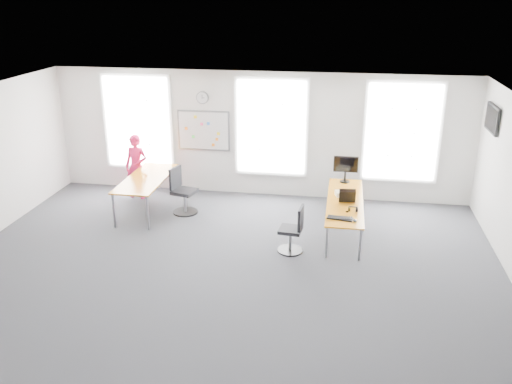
% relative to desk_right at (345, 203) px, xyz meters
% --- Properties ---
extents(floor, '(10.00, 10.00, 0.00)m').
position_rel_desk_right_xyz_m(floor, '(-2.10, -2.13, -0.62)').
color(floor, '#27272C').
rests_on(floor, ground).
extents(ceiling, '(10.00, 10.00, 0.00)m').
position_rel_desk_right_xyz_m(ceiling, '(-2.10, -2.13, 2.38)').
color(ceiling, white).
rests_on(ceiling, ground).
extents(wall_back, '(10.00, 0.00, 10.00)m').
position_rel_desk_right_xyz_m(wall_back, '(-2.10, 1.87, 0.88)').
color(wall_back, silver).
rests_on(wall_back, ground).
extents(wall_front, '(10.00, 0.00, 10.00)m').
position_rel_desk_right_xyz_m(wall_front, '(-2.10, -6.13, 0.88)').
color(wall_front, silver).
rests_on(wall_front, ground).
extents(window_left, '(1.60, 0.06, 2.20)m').
position_rel_desk_right_xyz_m(window_left, '(-5.10, 1.84, 1.08)').
color(window_left, white).
rests_on(window_left, wall_back).
extents(window_mid, '(1.60, 0.06, 2.20)m').
position_rel_desk_right_xyz_m(window_mid, '(-1.80, 1.84, 1.08)').
color(window_mid, white).
rests_on(window_mid, wall_back).
extents(window_right, '(1.60, 0.06, 2.20)m').
position_rel_desk_right_xyz_m(window_right, '(1.20, 1.84, 1.08)').
color(window_right, white).
rests_on(window_right, wall_back).
extents(desk_right, '(0.73, 2.74, 0.67)m').
position_rel_desk_right_xyz_m(desk_right, '(0.00, 0.00, 0.00)').
color(desk_right, '#B66C19').
rests_on(desk_right, ground).
extents(desk_left, '(0.87, 2.17, 0.79)m').
position_rel_desk_right_xyz_m(desk_left, '(-4.42, 0.39, 0.10)').
color(desk_left, '#B66C19').
rests_on(desk_left, ground).
extents(chair_right, '(0.50, 0.50, 0.93)m').
position_rel_desk_right_xyz_m(chair_right, '(-0.95, -1.15, -0.22)').
color(chair_right, black).
rests_on(chair_right, ground).
extents(chair_left, '(0.58, 0.58, 1.06)m').
position_rel_desk_right_xyz_m(chair_left, '(-3.61, 0.41, -0.16)').
color(chair_left, black).
rests_on(chair_left, ground).
extents(person, '(0.61, 0.44, 1.55)m').
position_rel_desk_right_xyz_m(person, '(-4.94, 1.15, 0.15)').
color(person, '#C01546').
rests_on(person, ground).
extents(whiteboard, '(1.20, 0.03, 0.90)m').
position_rel_desk_right_xyz_m(whiteboard, '(-3.45, 1.84, 0.93)').
color(whiteboard, silver).
rests_on(whiteboard, wall_back).
extents(wall_clock, '(0.30, 0.04, 0.30)m').
position_rel_desk_right_xyz_m(wall_clock, '(-3.45, 1.84, 1.73)').
color(wall_clock, gray).
rests_on(wall_clock, wall_back).
extents(tv, '(0.06, 0.90, 0.55)m').
position_rel_desk_right_xyz_m(tv, '(2.85, 0.87, 1.68)').
color(tv, black).
rests_on(tv, wall_right).
extents(keyboard, '(0.51, 0.26, 0.02)m').
position_rel_desk_right_xyz_m(keyboard, '(-0.09, -0.97, 0.06)').
color(keyboard, black).
rests_on(keyboard, desk_right).
extents(mouse, '(0.09, 0.13, 0.04)m').
position_rel_desk_right_xyz_m(mouse, '(0.19, -1.06, 0.07)').
color(mouse, black).
rests_on(mouse, desk_right).
extents(lens_cap, '(0.07, 0.07, 0.01)m').
position_rel_desk_right_xyz_m(lens_cap, '(0.04, -0.60, 0.05)').
color(lens_cap, black).
rests_on(lens_cap, desk_right).
extents(headphones, '(0.19, 0.10, 0.11)m').
position_rel_desk_right_xyz_m(headphones, '(0.15, -0.56, 0.09)').
color(headphones, black).
rests_on(headphones, desk_right).
extents(laptop_sleeve, '(0.34, 0.21, 0.27)m').
position_rel_desk_right_xyz_m(laptop_sleeve, '(0.04, -0.09, 0.18)').
color(laptop_sleeve, black).
rests_on(laptop_sleeve, desk_right).
extents(paper_stack, '(0.35, 0.30, 0.10)m').
position_rel_desk_right_xyz_m(paper_stack, '(-0.05, 0.28, 0.09)').
color(paper_stack, beige).
rests_on(paper_stack, desk_right).
extents(monitor, '(0.55, 0.22, 0.61)m').
position_rel_desk_right_xyz_m(monitor, '(-0.02, 1.16, 0.41)').
color(monitor, black).
rests_on(monitor, desk_right).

